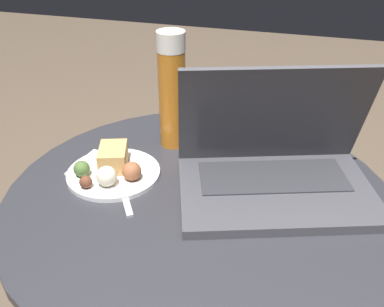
# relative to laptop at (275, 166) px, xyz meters

# --- Properties ---
(table) EXTENTS (0.72, 0.72, 0.52)m
(table) POSITION_rel_laptop_xyz_m (-0.13, -0.06, -0.19)
(table) COLOR #9E9EA3
(table) RESTS_ON ground_plane
(napkin) EXTENTS (0.16, 0.12, 0.00)m
(napkin) POSITION_rel_laptop_xyz_m (-0.32, -0.03, -0.05)
(napkin) COLOR white
(napkin) RESTS_ON table
(laptop) EXTENTS (0.41, 0.34, 0.24)m
(laptop) POSITION_rel_laptop_xyz_m (0.00, 0.00, 0.00)
(laptop) COLOR #47474C
(laptop) RESTS_ON table
(beer_glass) EXTENTS (0.06, 0.06, 0.25)m
(beer_glass) POSITION_rel_laptop_xyz_m (-0.23, 0.11, 0.08)
(beer_glass) COLOR #C6701E
(beer_glass) RESTS_ON table
(snack_plate) EXTENTS (0.18, 0.18, 0.05)m
(snack_plate) POSITION_rel_laptop_xyz_m (-0.31, -0.05, -0.03)
(snack_plate) COLOR white
(snack_plate) RESTS_ON table
(fork) EXTENTS (0.11, 0.16, 0.00)m
(fork) POSITION_rel_laptop_xyz_m (-0.28, -0.07, -0.05)
(fork) COLOR #B2B2B7
(fork) RESTS_ON table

